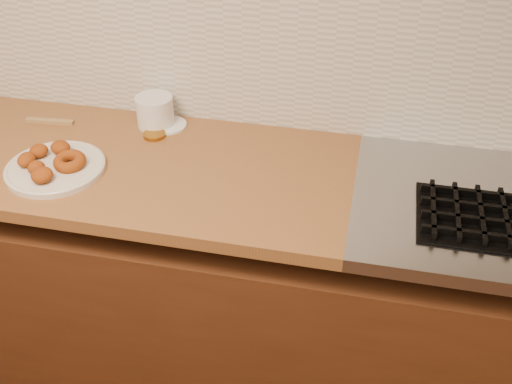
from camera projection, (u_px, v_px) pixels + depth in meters
base_cabinet at (194, 290)px, 2.06m from camera, size 3.60×0.60×0.77m
backsplash at (207, 31)px, 1.82m from camera, size 3.60×0.02×0.60m
donut_plate at (56, 168)px, 1.73m from camera, size 0.29×0.29×0.02m
ring_donut at (69, 161)px, 1.72m from camera, size 0.11×0.11×0.04m
fried_dough_chunks at (42, 160)px, 1.72m from camera, size 0.15×0.22×0.04m
plastic_tub at (155, 111)px, 1.93m from camera, size 0.15×0.15×0.10m
tub_lid at (168, 125)px, 1.95m from camera, size 0.14×0.14×0.01m
brass_jar_lid at (154, 135)px, 1.89m from camera, size 0.08×0.08×0.01m
wooden_utensil at (50, 121)px, 1.96m from camera, size 0.16×0.03×0.01m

